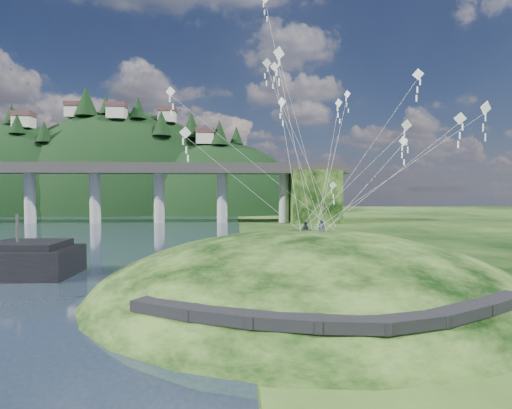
{
  "coord_description": "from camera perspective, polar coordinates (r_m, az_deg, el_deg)",
  "views": [
    {
      "loc": [
        2.1,
        -29.44,
        8.36
      ],
      "look_at": [
        4.0,
        6.0,
        7.0
      ],
      "focal_mm": 28.0,
      "sensor_mm": 36.0,
      "label": 1
    }
  ],
  "objects": [
    {
      "name": "ground",
      "position": [
        30.68,
        -7.08,
        -13.64
      ],
      "size": [
        320.0,
        320.0,
        0.0
      ],
      "primitive_type": "plane",
      "color": "black",
      "rests_on": "ground"
    },
    {
      "name": "wooden_dock",
      "position": [
        34.41,
        -11.32,
        -11.27
      ],
      "size": [
        12.04,
        4.06,
        0.85
      ],
      "color": "#312214",
      "rests_on": "ground"
    },
    {
      "name": "kite_flyers",
      "position": [
        33.03,
        8.22,
        -2.21
      ],
      "size": [
        2.04,
        1.74,
        1.94
      ],
      "color": "#252631",
      "rests_on": "ground"
    },
    {
      "name": "kite_swarm",
      "position": [
        33.3,
        12.01,
        13.84
      ],
      "size": [
        21.09,
        16.39,
        16.28
      ],
      "color": "white",
      "rests_on": "ground"
    },
    {
      "name": "far_ridge",
      "position": [
        159.13,
        -19.78,
        -3.63
      ],
      "size": [
        153.0,
        70.0,
        94.5
      ],
      "color": "black",
      "rests_on": "ground"
    },
    {
      "name": "footpath",
      "position": [
        21.36,
        12.03,
        -14.95
      ],
      "size": [
        22.29,
        5.84,
        0.83
      ],
      "color": "black",
      "rests_on": "ground"
    },
    {
      "name": "grass_hill",
      "position": [
        33.47,
        7.48,
        -14.96
      ],
      "size": [
        36.0,
        32.0,
        13.0
      ],
      "color": "black",
      "rests_on": "ground"
    },
    {
      "name": "bridge",
      "position": [
        103.53,
        -19.11,
        2.82
      ],
      "size": [
        160.0,
        11.0,
        15.0
      ],
      "color": "#2D2B2B",
      "rests_on": "ground"
    }
  ]
}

